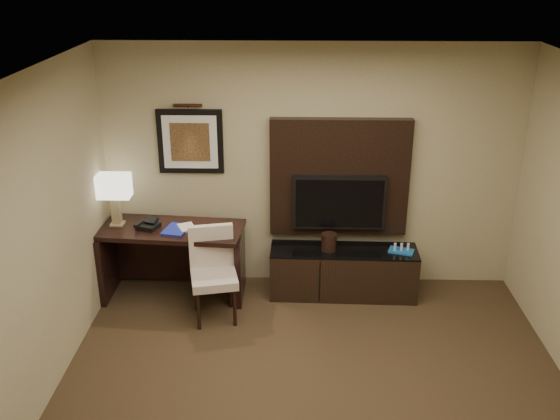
{
  "coord_description": "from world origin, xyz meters",
  "views": [
    {
      "loc": [
        -0.18,
        -3.92,
        3.53
      ],
      "look_at": [
        -0.33,
        1.8,
        1.15
      ],
      "focal_mm": 40.0,
      "sensor_mm": 36.0,
      "label": 1
    }
  ],
  "objects_px": {
    "table_lamp": "(115,200)",
    "ice_bucket": "(329,242)",
    "desk_phone": "(148,224)",
    "credenza": "(343,272)",
    "minibar_tray": "(401,248)",
    "desk": "(174,262)",
    "desk_chair": "(214,277)",
    "tv": "(339,202)"
  },
  "relations": [
    {
      "from": "desk_phone",
      "to": "table_lamp",
      "type": "bearing_deg",
      "value": -174.62
    },
    {
      "from": "desk_chair",
      "to": "desk_phone",
      "type": "xyz_separation_m",
      "value": [
        -0.74,
        0.45,
        0.39
      ]
    },
    {
      "from": "table_lamp",
      "to": "desk_chair",
      "type": "bearing_deg",
      "value": -26.35
    },
    {
      "from": "desk_phone",
      "to": "minibar_tray",
      "type": "bearing_deg",
      "value": 20.2
    },
    {
      "from": "desk",
      "to": "tv",
      "type": "relative_size",
      "value": 1.51
    },
    {
      "from": "credenza",
      "to": "desk_chair",
      "type": "height_order",
      "value": "desk_chair"
    },
    {
      "from": "minibar_tray",
      "to": "credenza",
      "type": "bearing_deg",
      "value": 176.45
    },
    {
      "from": "desk",
      "to": "credenza",
      "type": "xyz_separation_m",
      "value": [
        1.85,
        0.05,
        -0.13
      ]
    },
    {
      "from": "desk_chair",
      "to": "table_lamp",
      "type": "xyz_separation_m",
      "value": [
        -1.09,
        0.54,
        0.62
      ]
    },
    {
      "from": "tv",
      "to": "ice_bucket",
      "type": "bearing_deg",
      "value": -118.56
    },
    {
      "from": "table_lamp",
      "to": "minibar_tray",
      "type": "xyz_separation_m",
      "value": [
        3.05,
        -0.05,
        -0.5
      ]
    },
    {
      "from": "desk",
      "to": "desk_chair",
      "type": "bearing_deg",
      "value": -38.45
    },
    {
      "from": "desk",
      "to": "ice_bucket",
      "type": "height_order",
      "value": "desk"
    },
    {
      "from": "desk",
      "to": "ice_bucket",
      "type": "relative_size",
      "value": 8.05
    },
    {
      "from": "minibar_tray",
      "to": "desk_phone",
      "type": "bearing_deg",
      "value": -179.28
    },
    {
      "from": "table_lamp",
      "to": "credenza",
      "type": "bearing_deg",
      "value": -0.4
    },
    {
      "from": "table_lamp",
      "to": "ice_bucket",
      "type": "height_order",
      "value": "table_lamp"
    },
    {
      "from": "tv",
      "to": "minibar_tray",
      "type": "relative_size",
      "value": 3.84
    },
    {
      "from": "table_lamp",
      "to": "ice_bucket",
      "type": "bearing_deg",
      "value": -0.68
    },
    {
      "from": "credenza",
      "to": "minibar_tray",
      "type": "bearing_deg",
      "value": -2.16
    },
    {
      "from": "credenza",
      "to": "table_lamp",
      "type": "bearing_deg",
      "value": -179.01
    },
    {
      "from": "ice_bucket",
      "to": "desk",
      "type": "bearing_deg",
      "value": -178.63
    },
    {
      "from": "credenza",
      "to": "table_lamp",
      "type": "relative_size",
      "value": 2.82
    },
    {
      "from": "desk",
      "to": "desk_phone",
      "type": "distance_m",
      "value": 0.52
    },
    {
      "from": "desk_phone",
      "to": "ice_bucket",
      "type": "xyz_separation_m",
      "value": [
        1.92,
        0.06,
        -0.22
      ]
    },
    {
      "from": "table_lamp",
      "to": "ice_bucket",
      "type": "xyz_separation_m",
      "value": [
        2.27,
        -0.03,
        -0.45
      ]
    },
    {
      "from": "desk_chair",
      "to": "desk_phone",
      "type": "height_order",
      "value": "desk_chair"
    },
    {
      "from": "credenza",
      "to": "tv",
      "type": "height_order",
      "value": "tv"
    },
    {
      "from": "credenza",
      "to": "table_lamp",
      "type": "xyz_separation_m",
      "value": [
        -2.44,
        0.02,
        0.82
      ]
    },
    {
      "from": "desk_phone",
      "to": "desk_chair",
      "type": "bearing_deg",
      "value": -11.98
    },
    {
      "from": "desk_phone",
      "to": "desk",
      "type": "bearing_deg",
      "value": 24.66
    },
    {
      "from": "tv",
      "to": "table_lamp",
      "type": "distance_m",
      "value": 2.39
    },
    {
      "from": "desk_chair",
      "to": "table_lamp",
      "type": "height_order",
      "value": "table_lamp"
    },
    {
      "from": "tv",
      "to": "desk_phone",
      "type": "height_order",
      "value": "tv"
    },
    {
      "from": "tv",
      "to": "desk_chair",
      "type": "xyz_separation_m",
      "value": [
        -1.29,
        -0.71,
        -0.55
      ]
    },
    {
      "from": "desk",
      "to": "desk_chair",
      "type": "xyz_separation_m",
      "value": [
        0.5,
        -0.47,
        0.07
      ]
    },
    {
      "from": "desk_phone",
      "to": "ice_bucket",
      "type": "distance_m",
      "value": 1.93
    },
    {
      "from": "desk",
      "to": "minibar_tray",
      "type": "relative_size",
      "value": 5.8
    },
    {
      "from": "table_lamp",
      "to": "minibar_tray",
      "type": "bearing_deg",
      "value": -1.03
    },
    {
      "from": "desk",
      "to": "table_lamp",
      "type": "height_order",
      "value": "table_lamp"
    },
    {
      "from": "table_lamp",
      "to": "desk_phone",
      "type": "xyz_separation_m",
      "value": [
        0.35,
        -0.09,
        -0.23
      ]
    },
    {
      "from": "desk",
      "to": "desk_chair",
      "type": "relative_size",
      "value": 1.59
    }
  ]
}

